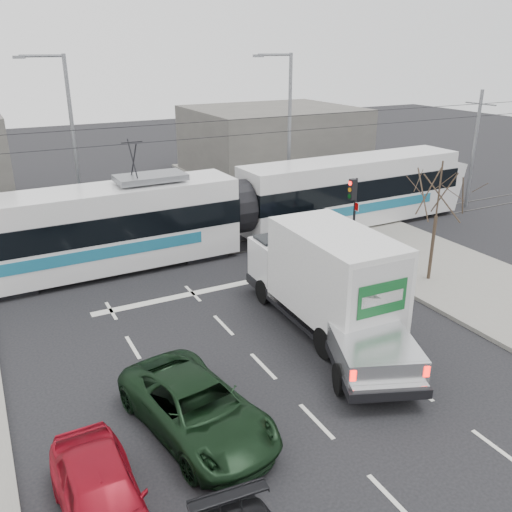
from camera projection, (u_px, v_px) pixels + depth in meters
name	position (u px, v px, depth m)	size (l,w,h in m)	color
ground	(309.00, 353.00, 17.64)	(120.00, 120.00, 0.00)	black
sidewalk_right	(500.00, 296.00, 21.50)	(6.00, 60.00, 0.15)	gray
rails	(195.00, 255.00, 25.90)	(60.00, 1.60, 0.03)	#33302D
building_right	(272.00, 141.00, 41.74)	(12.00, 10.00, 5.00)	#615D58
bare_tree	(439.00, 195.00, 21.61)	(2.40, 2.40, 5.00)	#47382B
traffic_signal	(353.00, 200.00, 24.81)	(0.44, 0.44, 3.60)	black
street_lamp_near	(287.00, 126.00, 30.51)	(2.38, 0.25, 9.00)	slate
street_lamp_far	(69.00, 136.00, 27.20)	(2.38, 0.25, 9.00)	slate
catenary	(192.00, 175.00, 24.49)	(60.00, 0.20, 7.00)	black
tram	(236.00, 208.00, 26.35)	(27.22, 3.37, 5.54)	silver
silver_pickup	(355.00, 313.00, 17.65)	(4.60, 7.05, 2.43)	black
box_truck	(324.00, 278.00, 18.84)	(2.75, 7.41, 3.66)	black
navy_pickup	(324.00, 236.00, 25.70)	(1.91, 4.53, 1.88)	black
green_car	(197.00, 408.00, 13.83)	(2.36, 5.11, 1.42)	black
red_car	(102.00, 497.00, 11.09)	(1.68, 4.17, 1.42)	maroon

